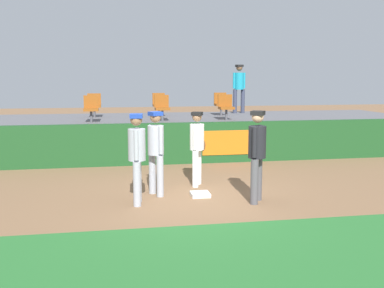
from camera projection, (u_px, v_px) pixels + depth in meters
The scene contains 16 objects.
ground_plane at pixel (194, 198), 9.62m from camera, with size 60.00×60.00×0.00m, color brown.
grass_foreground_strip at pixel (233, 255), 6.56m from camera, with size 18.00×2.80×0.01m, color #26662B.
first_base at pixel (200, 194), 9.80m from camera, with size 0.40×0.40×0.08m, color white.
player_fielder_home at pixel (197, 143), 10.63m from camera, with size 0.49×0.49×1.76m.
player_runner_visitor at pixel (137, 152), 9.05m from camera, with size 0.39×0.51×1.84m.
player_coach_visitor at pixel (156, 147), 9.75m from camera, with size 0.46×0.47×1.83m.
player_umpire at pixel (257, 150), 9.18m from camera, with size 0.49×0.49×1.89m.
field_wall at pixel (170, 143), 13.37m from camera, with size 18.00×0.26×1.23m.
bleacher_platform at pixel (160, 134), 15.88m from camera, with size 18.00×4.80×1.15m, color #59595E.
seat_front_center at pixel (162, 106), 14.61m from camera, with size 0.46×0.44×0.84m.
seat_back_right at pixel (221, 103), 16.79m from camera, with size 0.47×0.44×0.84m.
seat_back_left at pixel (94, 104), 15.98m from camera, with size 0.47×0.44×0.84m.
seat_front_right at pixel (226, 106), 14.99m from camera, with size 0.48×0.44×0.84m.
seat_front_left at pixel (91, 107), 14.22m from camera, with size 0.46×0.44×0.84m.
seat_back_center at pixel (159, 103), 16.38m from camera, with size 0.45×0.44×0.84m.
spectator_hooded at pixel (239, 85), 17.75m from camera, with size 0.53×0.41×1.89m.
Camera 1 is at (-1.69, -9.19, 2.56)m, focal length 42.23 mm.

